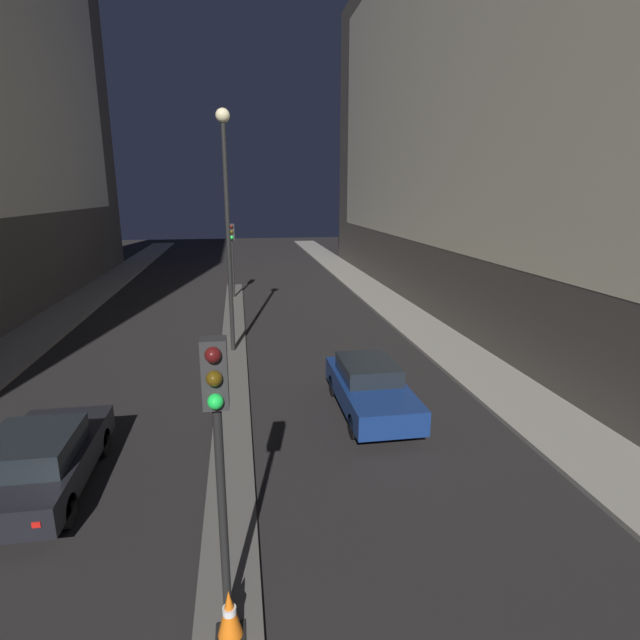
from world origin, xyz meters
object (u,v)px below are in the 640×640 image
Objects in this scene: traffic_light_near at (217,422)px; car_left_lane at (39,460)px; traffic_cone_far at (230,614)px; street_lamp at (226,198)px; traffic_light_mid at (232,244)px; car_right_lane at (370,387)px.

traffic_light_near reaches higher than car_left_lane.
street_lamp is at bearing 90.15° from traffic_cone_far.
traffic_cone_far is (0.03, -0.27, -2.71)m from traffic_light_near.
traffic_cone_far is (0.03, -23.02, -2.71)m from traffic_light_mid.
traffic_cone_far is at bearing -89.85° from street_lamp.
street_lamp is (0.00, -10.14, 2.63)m from traffic_light_mid.
street_lamp reaches higher than traffic_light_near.
car_left_lane is at bearing 133.91° from traffic_light_near.
traffic_cone_far is 0.17× the size of car_left_lane.
car_right_lane is at bearing 61.33° from traffic_cone_far.
traffic_light_mid is 23.18m from traffic_cone_far.
traffic_cone_far is at bearing -89.91° from traffic_light_mid.
traffic_light_near is 0.48× the size of street_lamp.
traffic_light_mid is 0.48× the size of street_lamp.
traffic_light_near is 22.76m from traffic_light_mid.
traffic_light_near is 5.69× the size of traffic_cone_far.
car_right_lane is at bearing 60.15° from traffic_light_near.
car_right_lane is at bearing 19.38° from car_left_lane.
street_lamp is (0.00, 12.62, 2.63)m from traffic_light_near.
traffic_light_near is at bearing -90.00° from traffic_light_mid.
traffic_light_mid reaches higher than car_left_lane.
traffic_light_mid is 0.93× the size of car_right_lane.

